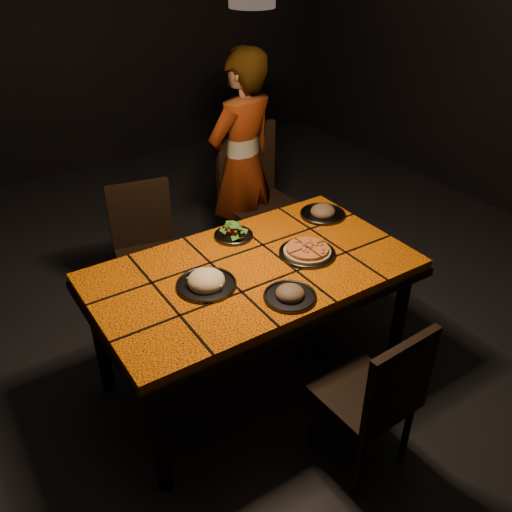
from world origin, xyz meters
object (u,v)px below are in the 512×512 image
chair_far_left (146,242)px  chair_far_right (256,191)px  dining_table (253,280)px  plate_pizza (307,252)px  chair_near (379,394)px  diner (242,166)px  plate_pasta (206,282)px

chair_far_left → chair_far_right: bearing=16.1°
dining_table → plate_pizza: (0.30, -0.05, 0.10)m
chair_near → chair_far_right: (0.54, 1.80, 0.11)m
dining_table → plate_pizza: plate_pizza is taller
dining_table → chair_far_right: chair_far_right is taller
plate_pizza → diner: bearing=75.0°
diner → plate_pasta: (-0.87, -1.07, -0.01)m
plate_pizza → chair_far_left: bearing=116.8°
plate_pizza → chair_near: bearing=-102.6°
dining_table → plate_pasta: bearing=-176.3°
plate_pasta → diner: bearing=50.9°
chair_far_right → plate_pizza: chair_far_right is taller
diner → plate_pizza: size_ratio=5.36×
chair_far_right → diner: size_ratio=0.66×
chair_far_left → plate_pasta: chair_far_left is taller
plate_pizza → plate_pasta: size_ratio=1.02×
chair_far_right → diner: (-0.07, 0.05, 0.19)m
chair_near → dining_table: bearing=-83.1°
dining_table → plate_pasta: size_ratio=5.64×
plate_pasta → dining_table: bearing=3.7°
chair_near → chair_far_left: (-0.33, 1.73, 0.02)m
chair_far_right → plate_pasta: bearing=-134.3°
plate_pasta → chair_far_right: bearing=47.2°
chair_near → diner: bearing=-106.7°
chair_far_right → diner: 0.21m
dining_table → chair_far_right: bearing=56.2°
dining_table → chair_near: 0.83m
chair_far_right → plate_pizza: size_ratio=3.52×
dining_table → chair_near: chair_near is taller
chair_far_left → dining_table: bearing=-66.4°
chair_near → diner: diner is taller
chair_near → diner: size_ratio=0.53×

